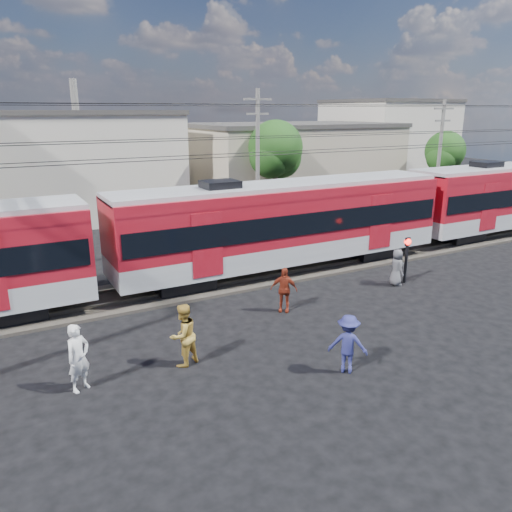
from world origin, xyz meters
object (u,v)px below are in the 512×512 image
object	(u,v)px
commuter_train	(288,221)
pedestrian_c	(348,344)
car_silver	(440,206)
pedestrian_a	(78,358)
crossing_signal	(407,252)

from	to	relation	value
commuter_train	pedestrian_c	world-z (taller)	commuter_train
pedestrian_c	car_silver	distance (m)	24.46
pedestrian_a	car_silver	size ratio (longest dim) A/B	0.43
commuter_train	pedestrian_c	size ratio (longest dim) A/B	28.75
pedestrian_c	crossing_signal	xyz separation A→B (m)	(7.15, 4.97, 0.54)
pedestrian_a	pedestrian_c	distance (m)	7.46
pedestrian_c	crossing_signal	distance (m)	8.72
pedestrian_c	car_silver	world-z (taller)	pedestrian_c
commuter_train	pedestrian_a	distance (m)	12.30
commuter_train	crossing_signal	world-z (taller)	commuter_train
commuter_train	pedestrian_a	xyz separation A→B (m)	(-10.50, -6.23, -1.45)
crossing_signal	pedestrian_a	bearing A→B (deg)	-170.78
pedestrian_a	pedestrian_c	bearing A→B (deg)	-50.86
car_silver	crossing_signal	xyz separation A→B (m)	(-12.65, -9.40, 0.66)
commuter_train	crossing_signal	xyz separation A→B (m)	(3.61, -3.94, -0.98)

